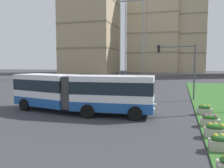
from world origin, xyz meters
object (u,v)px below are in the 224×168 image
flower_planter_4 (210,120)px  apartment_tower_westcentre (154,27)px  articulated_bus (80,92)px  traffic_light_far_right (181,62)px  flower_planter_3 (216,130)px  apartment_tower_west (90,27)px  flower_planter_5 (205,110)px  apartment_tower_centre (184,28)px  flower_planter_2 (222,143)px  car_white_van (84,88)px

flower_planter_4 → apartment_tower_westcentre: (-13.80, 93.94, 20.47)m
articulated_bus → traffic_light_far_right: traffic_light_far_right is taller
flower_planter_3 → apartment_tower_west: 87.24m
flower_planter_3 → articulated_bus: bearing=158.3°
flower_planter_5 → apartment_tower_centre: 93.87m
apartment_tower_centre → apartment_tower_west: bearing=-150.6°
articulated_bus → apartment_tower_westcentre: size_ratio=0.29×
flower_planter_2 → apartment_tower_centre: apartment_tower_centre is taller
flower_planter_2 → flower_planter_3: (0.00, 1.98, 0.00)m
flower_planter_5 → apartment_tower_westcentre: (-13.80, 90.54, 20.47)m
flower_planter_3 → apartment_tower_centre: 99.39m
flower_planter_2 → apartment_tower_westcentre: bearing=98.0°
articulated_bus → car_white_van: articulated_bus is taller
articulated_bus → flower_planter_5: bearing=11.4°
apartment_tower_centre → flower_planter_4: bearing=-89.7°
articulated_bus → car_white_van: 11.70m
car_white_van → apartment_tower_centre: (13.35, 82.86, 19.37)m
flower_planter_2 → flower_planter_4: same height
flower_planter_5 → apartment_tower_west: 82.34m
car_white_van → flower_planter_2: car_white_van is taller
traffic_light_far_right → apartment_tower_centre: size_ratio=0.15×
flower_planter_2 → apartment_tower_west: 88.98m
articulated_bus → flower_planter_2: (9.42, -5.72, -1.23)m
flower_planter_4 → traffic_light_far_right: (-1.76, 10.53, 3.66)m
apartment_tower_west → apartment_tower_centre: bearing=29.4°
flower_planter_2 → apartment_tower_centre: 101.33m
articulated_bus → apartment_tower_centre: 95.90m
apartment_tower_westcentre → apartment_tower_west: bearing=-140.5°
car_white_van → apartment_tower_westcentre: (-0.01, 81.62, 20.14)m
flower_planter_2 → flower_planter_3: bearing=90.0°
car_white_van → flower_planter_4: bearing=-41.8°
flower_planter_3 → apartment_tower_west: (-37.75, 76.44, 18.52)m
flower_planter_5 → articulated_bus: bearing=-168.6°
car_white_van → apartment_tower_west: bearing=111.2°
flower_planter_2 → apartment_tower_west: bearing=115.7°
articulated_bus → flower_planter_5: (9.42, 1.90, -1.23)m
flower_planter_4 → apartment_tower_centre: 97.20m
car_white_van → flower_planter_2: (13.79, -16.54, -0.33)m
flower_planter_5 → traffic_light_far_right: (-1.76, 7.13, 3.66)m
flower_planter_2 → flower_planter_3: size_ratio=1.00×
flower_planter_5 → apartment_tower_west: bearing=118.1°
traffic_light_far_right → flower_planter_5: bearing=-76.2°
apartment_tower_west → traffic_light_far_right: bearing=-60.5°
articulated_bus → apartment_tower_west: bearing=111.3°
car_white_van → flower_planter_5: (13.79, -8.92, -0.33)m
car_white_van → flower_planter_2: size_ratio=4.09×
flower_planter_4 → apartment_tower_westcentre: apartment_tower_westcentre is taller
traffic_light_far_right → articulated_bus: bearing=-130.3°
flower_planter_3 → apartment_tower_centre: (-0.44, 97.42, 19.70)m
articulated_bus → flower_planter_5: 9.69m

